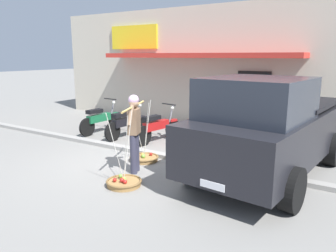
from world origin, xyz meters
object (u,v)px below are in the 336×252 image
at_px(parked_truck, 268,128).
at_px(wooden_crate, 242,146).
at_px(motorcycle_third_in_row, 158,127).
at_px(motorcycle_nearest_shop, 101,119).
at_px(motorcycle_end_of_row, 203,131).
at_px(fruit_basket_left_side, 144,158).
at_px(fruit_basket_right_side, 124,182).
at_px(fruit_vendor, 134,128).
at_px(motorcycle_second_in_row, 126,123).

xyz_separation_m(parked_truck, wooden_crate, (-1.00, 1.38, -0.87)).
xyz_separation_m(motorcycle_third_in_row, wooden_crate, (2.45, 0.32, -0.29)).
bearing_deg(motorcycle_nearest_shop, motorcycle_end_of_row, 4.21).
distance_m(fruit_basket_left_side, motorcycle_nearest_shop, 3.36).
bearing_deg(fruit_basket_right_side, fruit_vendor, 111.31).
xyz_separation_m(fruit_vendor, parked_truck, (2.48, 1.30, 0.05)).
relative_size(motorcycle_third_in_row, parked_truck, 0.37).
height_order(fruit_basket_right_side, motorcycle_end_of_row, fruit_basket_right_side).
relative_size(fruit_basket_right_side, motorcycle_nearest_shop, 0.80).
xyz_separation_m(fruit_basket_left_side, fruit_basket_right_side, (0.57, -1.46, 0.00)).
relative_size(motorcycle_end_of_row, parked_truck, 0.37).
relative_size(fruit_basket_right_side, parked_truck, 0.30).
height_order(motorcycle_second_in_row, motorcycle_third_in_row, same).
distance_m(parked_truck, wooden_crate, 1.92).
xyz_separation_m(motorcycle_second_in_row, parked_truck, (4.57, -0.99, 0.58)).
bearing_deg(fruit_basket_left_side, motorcycle_end_of_row, 70.95).
bearing_deg(fruit_vendor, wooden_crate, 61.15).
xyz_separation_m(fruit_vendor, fruit_basket_left_side, (-0.29, 0.73, -0.90)).
height_order(fruit_basket_right_side, motorcycle_third_in_row, fruit_basket_right_side).
bearing_deg(fruit_basket_right_side, motorcycle_third_in_row, 112.15).
distance_m(fruit_vendor, wooden_crate, 3.17).
bearing_deg(fruit_basket_right_side, fruit_basket_left_side, 111.35).
bearing_deg(fruit_vendor, motorcycle_nearest_shop, 143.96).
relative_size(fruit_basket_left_side, motorcycle_end_of_row, 0.81).
bearing_deg(motorcycle_nearest_shop, wooden_crate, 4.24).
relative_size(fruit_basket_right_side, wooden_crate, 3.30).
height_order(parked_truck, wooden_crate, parked_truck).
bearing_deg(motorcycle_second_in_row, motorcycle_nearest_shop, 177.57).
bearing_deg(fruit_basket_left_side, motorcycle_second_in_row, 139.17).
relative_size(fruit_basket_left_side, motorcycle_third_in_row, 0.80).
height_order(motorcycle_nearest_shop, motorcycle_third_in_row, same).
distance_m(motorcycle_second_in_row, wooden_crate, 3.60).
bearing_deg(wooden_crate, motorcycle_end_of_row, -175.67).
bearing_deg(motorcycle_nearest_shop, motorcycle_second_in_row, -2.43).
bearing_deg(motorcycle_second_in_row, motorcycle_end_of_row, 7.22).
height_order(fruit_basket_right_side, parked_truck, parked_truck).
bearing_deg(wooden_crate, motorcycle_third_in_row, -172.56).
height_order(fruit_vendor, motorcycle_second_in_row, fruit_vendor).
distance_m(fruit_basket_left_side, parked_truck, 2.98).
xyz_separation_m(fruit_basket_left_side, motorcycle_end_of_row, (0.65, 1.87, 0.38)).
bearing_deg(parked_truck, fruit_vendor, -152.34).
height_order(fruit_vendor, motorcycle_nearest_shop, fruit_vendor).
xyz_separation_m(fruit_vendor, motorcycle_third_in_row, (-0.97, 2.36, -0.52)).
relative_size(fruit_vendor, motorcycle_third_in_row, 0.94).
bearing_deg(motorcycle_third_in_row, wooden_crate, 7.44).
xyz_separation_m(fruit_vendor, motorcycle_end_of_row, (0.36, 2.60, -0.52)).
bearing_deg(parked_truck, wooden_crate, 125.87).
height_order(motorcycle_third_in_row, parked_truck, parked_truck).
distance_m(fruit_basket_right_side, motorcycle_third_in_row, 3.36).
bearing_deg(parked_truck, motorcycle_nearest_shop, 169.68).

